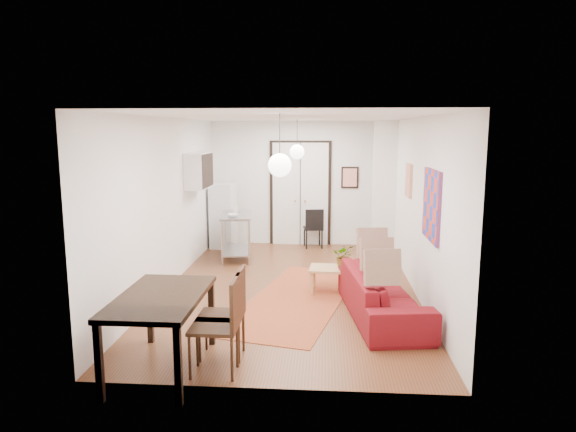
# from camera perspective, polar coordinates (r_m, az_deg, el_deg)

# --- Properties ---
(floor) EXTENTS (7.00, 7.00, 0.00)m
(floor) POSITION_cam_1_polar(r_m,az_deg,el_deg) (8.94, 0.26, -7.99)
(floor) COLOR brown
(floor) RESTS_ON ground
(ceiling) EXTENTS (4.20, 7.00, 0.02)m
(ceiling) POSITION_cam_1_polar(r_m,az_deg,el_deg) (8.52, 0.28, 10.94)
(ceiling) COLOR white
(ceiling) RESTS_ON wall_back
(wall_back) EXTENTS (4.20, 0.02, 2.90)m
(wall_back) POSITION_cam_1_polar(r_m,az_deg,el_deg) (12.08, 1.40, 3.64)
(wall_back) COLOR white
(wall_back) RESTS_ON floor
(wall_front) EXTENTS (4.20, 0.02, 2.90)m
(wall_front) POSITION_cam_1_polar(r_m,az_deg,el_deg) (5.19, -2.36, -4.33)
(wall_front) COLOR white
(wall_front) RESTS_ON floor
(wall_left) EXTENTS (0.02, 7.00, 2.90)m
(wall_left) POSITION_cam_1_polar(r_m,az_deg,el_deg) (9.00, -13.20, 1.35)
(wall_left) COLOR white
(wall_left) RESTS_ON floor
(wall_right) EXTENTS (0.02, 7.00, 2.90)m
(wall_right) POSITION_cam_1_polar(r_m,az_deg,el_deg) (8.73, 14.17, 1.07)
(wall_right) COLOR white
(wall_right) RESTS_ON floor
(double_doors) EXTENTS (1.44, 0.06, 2.50)m
(double_doors) POSITION_cam_1_polar(r_m,az_deg,el_deg) (12.06, 1.38, 2.44)
(double_doors) COLOR white
(double_doors) RESTS_ON wall_back
(stub_partition) EXTENTS (0.50, 0.10, 2.90)m
(stub_partition) POSITION_cam_1_polar(r_m,az_deg,el_deg) (11.19, 10.67, 3.01)
(stub_partition) COLOR white
(stub_partition) RESTS_ON floor
(wall_cabinet) EXTENTS (0.35, 1.00, 0.70)m
(wall_cabinet) POSITION_cam_1_polar(r_m,az_deg,el_deg) (10.34, -9.87, 5.01)
(wall_cabinet) COLOR white
(wall_cabinet) RESTS_ON wall_left
(painting_popart) EXTENTS (0.05, 1.00, 1.00)m
(painting_popart) POSITION_cam_1_polar(r_m,az_deg,el_deg) (7.48, 15.67, 1.17)
(painting_popart) COLOR red
(painting_popart) RESTS_ON wall_right
(painting_abstract) EXTENTS (0.05, 0.50, 0.60)m
(painting_abstract) POSITION_cam_1_polar(r_m,az_deg,el_deg) (9.46, 13.27, 3.88)
(painting_abstract) COLOR #ECE2C5
(painting_abstract) RESTS_ON wall_right
(poster_back) EXTENTS (0.40, 0.03, 0.50)m
(poster_back) POSITION_cam_1_polar(r_m,az_deg,el_deg) (12.03, 6.89, 4.27)
(poster_back) COLOR red
(poster_back) RESTS_ON wall_back
(print_left) EXTENTS (0.03, 0.44, 0.54)m
(print_left) POSITION_cam_1_polar(r_m,az_deg,el_deg) (10.86, -10.02, 5.48)
(print_left) COLOR olive
(print_left) RESTS_ON wall_left
(pendant_back) EXTENTS (0.30, 0.30, 0.80)m
(pendant_back) POSITION_cam_1_polar(r_m,az_deg,el_deg) (10.53, 1.02, 7.14)
(pendant_back) COLOR silver
(pendant_back) RESTS_ON ceiling
(pendant_front) EXTENTS (0.30, 0.30, 0.80)m
(pendant_front) POSITION_cam_1_polar(r_m,az_deg,el_deg) (6.54, -0.92, 5.67)
(pendant_front) COLOR silver
(pendant_front) RESTS_ON ceiling
(kilim_rug) EXTENTS (2.19, 3.92, 0.01)m
(kilim_rug) POSITION_cam_1_polar(r_m,az_deg,el_deg) (8.37, 1.09, -9.18)
(kilim_rug) COLOR #A54629
(kilim_rug) RESTS_ON floor
(sofa) EXTENTS (1.23, 2.43, 0.68)m
(sofa) POSITION_cam_1_polar(r_m,az_deg,el_deg) (7.64, 10.46, -8.56)
(sofa) COLOR maroon
(sofa) RESTS_ON floor
(coffee_table) EXTENTS (0.97, 0.58, 0.42)m
(coffee_table) POSITION_cam_1_polar(r_m,az_deg,el_deg) (8.66, 5.58, -6.10)
(coffee_table) COLOR tan
(coffee_table) RESTS_ON floor
(potted_plant) EXTENTS (0.39, 0.34, 0.41)m
(potted_plant) POSITION_cam_1_polar(r_m,az_deg,el_deg) (8.60, 6.28, -4.44)
(potted_plant) COLOR #2A5C29
(potted_plant) RESTS_ON coffee_table
(kitchen_counter) EXTENTS (0.78, 1.31, 0.95)m
(kitchen_counter) POSITION_cam_1_polar(r_m,az_deg,el_deg) (10.85, -5.78, -1.53)
(kitchen_counter) COLOR #ABADAF
(kitchen_counter) RESTS_ON floor
(bowl) EXTENTS (0.25, 0.25, 0.05)m
(bowl) POSITION_cam_1_polar(r_m,az_deg,el_deg) (10.49, -6.09, 0.07)
(bowl) COLOR beige
(bowl) RESTS_ON kitchen_counter
(soap_bottle) EXTENTS (0.10, 0.10, 0.20)m
(soap_bottle) POSITION_cam_1_polar(r_m,az_deg,el_deg) (11.02, -5.85, 0.91)
(soap_bottle) COLOR teal
(soap_bottle) RESTS_ON kitchen_counter
(fridge) EXTENTS (0.58, 0.58, 1.49)m
(fridge) POSITION_cam_1_polar(r_m,az_deg,el_deg) (11.87, -7.21, 0.03)
(fridge) COLOR silver
(fridge) RESTS_ON floor
(dining_table) EXTENTS (0.92, 1.60, 0.88)m
(dining_table) POSITION_cam_1_polar(r_m,az_deg,el_deg) (5.96, -13.95, -9.40)
(dining_table) COLOR black
(dining_table) RESTS_ON floor
(dining_chair_near) EXTENTS (0.53, 0.74, 1.09)m
(dining_chair_near) POSITION_cam_1_polar(r_m,az_deg,el_deg) (6.27, -7.31, -9.66)
(dining_chair_near) COLOR #352111
(dining_chair_near) RESTS_ON floor
(dining_chair_far) EXTENTS (0.53, 0.74, 1.09)m
(dining_chair_far) POSITION_cam_1_polar(r_m,az_deg,el_deg) (5.96, -7.97, -10.72)
(dining_chair_far) COLOR #352111
(dining_chair_far) RESTS_ON floor
(black_side_chair) EXTENTS (0.49, 0.49, 0.92)m
(black_side_chair) POSITION_cam_1_polar(r_m,az_deg,el_deg) (11.94, 2.83, -0.88)
(black_side_chair) COLOR black
(black_side_chair) RESTS_ON floor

